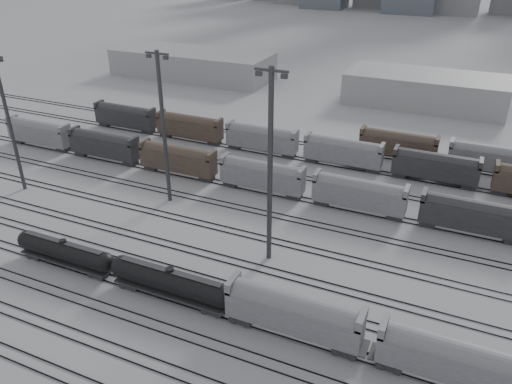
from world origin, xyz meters
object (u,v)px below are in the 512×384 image
at_px(tank_car_b, 171,282).
at_px(light_mast_c, 270,165).
at_px(hopper_car_b, 456,360).
at_px(light_mast_a, 9,121).
at_px(tank_car_a, 65,252).
at_px(hopper_car_a, 294,312).

height_order(tank_car_b, light_mast_c, light_mast_c).
height_order(hopper_car_b, light_mast_a, light_mast_a).
xyz_separation_m(light_mast_a, light_mast_c, (47.67, -1.84, 1.61)).
xyz_separation_m(tank_car_a, light_mast_a, (-23.33, 14.79, 10.29)).
relative_size(tank_car_b, light_mast_c, 0.65).
distance_m(tank_car_b, light_mast_a, 43.90).
bearing_deg(light_mast_c, tank_car_a, -151.99).
height_order(light_mast_a, light_mast_c, light_mast_c).
bearing_deg(light_mast_c, hopper_car_b, -27.19).
bearing_deg(tank_car_a, light_mast_a, 147.63).
distance_m(tank_car_b, hopper_car_a, 15.94).
bearing_deg(hopper_car_b, hopper_car_a, 180.00).
height_order(tank_car_a, light_mast_a, light_mast_a).
bearing_deg(hopper_car_a, hopper_car_b, 0.00).
xyz_separation_m(tank_car_b, hopper_car_b, (32.78, 0.00, 0.86)).
xyz_separation_m(tank_car_b, light_mast_a, (-40.08, 14.79, 10.08)).
distance_m(hopper_car_a, hopper_car_b, 16.88).
distance_m(tank_car_b, hopper_car_b, 32.80).
bearing_deg(light_mast_c, hopper_car_a, -57.26).
height_order(tank_car_a, hopper_car_a, hopper_car_a).
distance_m(tank_car_a, tank_car_b, 16.75).
height_order(tank_car_a, light_mast_c, light_mast_c).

